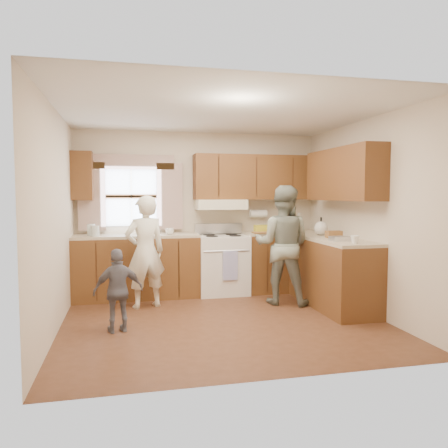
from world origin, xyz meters
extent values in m
plane|color=#4A2917|center=(0.00, 0.00, 0.00)|extent=(3.80, 3.80, 0.00)
plane|color=white|center=(0.00, 0.00, 2.50)|extent=(3.80, 3.80, 0.00)
plane|color=beige|center=(0.00, 1.75, 1.25)|extent=(3.80, 0.00, 3.80)
plane|color=beige|center=(0.00, -1.75, 1.25)|extent=(3.80, 0.00, 3.80)
plane|color=beige|center=(-1.90, 0.00, 1.25)|extent=(0.00, 3.50, 3.50)
plane|color=beige|center=(1.90, 0.00, 1.25)|extent=(0.00, 3.50, 3.50)
cube|color=#45220E|center=(-0.99, 1.45, 0.45)|extent=(1.82, 0.60, 0.90)
cube|color=#45220E|center=(1.29, 1.45, 0.45)|extent=(1.22, 0.60, 0.90)
cube|color=#3C220D|center=(1.60, 0.32, 0.45)|extent=(0.60, 1.65, 0.90)
cube|color=#BCB08D|center=(-0.99, 1.45, 0.92)|extent=(1.82, 0.60, 0.04)
cube|color=#BCB08D|center=(1.29, 1.45, 0.92)|extent=(1.22, 0.60, 0.04)
cube|color=#BCB08D|center=(1.60, 0.32, 0.92)|extent=(0.60, 1.65, 0.04)
cube|color=#45220E|center=(0.90, 1.58, 1.80)|extent=(2.00, 0.33, 0.70)
cube|color=#3C220D|center=(-1.75, 1.58, 1.80)|extent=(0.30, 0.33, 0.70)
cube|color=#3C220D|center=(1.73, 0.32, 1.80)|extent=(0.33, 1.65, 0.70)
cube|color=beige|center=(0.30, 1.52, 1.38)|extent=(0.76, 0.45, 0.15)
cube|color=silver|center=(-1.05, 1.73, 1.50)|extent=(0.90, 0.03, 0.90)
cube|color=#ECA445|center=(-1.63, 1.68, 1.50)|extent=(0.40, 0.05, 1.02)
cube|color=#ECA445|center=(-0.47, 1.68, 1.50)|extent=(0.40, 0.05, 1.02)
cube|color=#ECA445|center=(-1.05, 1.68, 2.02)|extent=(1.30, 0.05, 0.22)
cylinder|color=white|center=(0.95, 1.65, 1.22)|extent=(0.27, 0.12, 0.12)
imported|color=silver|center=(-0.51, 1.34, 0.99)|extent=(0.15, 0.15, 0.10)
imported|color=silver|center=(1.59, 1.53, 1.08)|extent=(0.15, 0.15, 0.28)
imported|color=silver|center=(1.17, 1.23, 0.97)|extent=(0.23, 0.23, 0.06)
imported|color=silver|center=(1.56, -0.32, 0.99)|extent=(0.11, 0.11, 0.10)
cylinder|color=silver|center=(-1.63, 1.41, 1.02)|extent=(0.11, 0.11, 0.17)
cylinder|color=silver|center=(-1.56, 1.32, 1.01)|extent=(0.11, 0.11, 0.15)
cube|color=olive|center=(0.86, 1.23, 0.95)|extent=(0.24, 0.18, 0.02)
cube|color=gold|center=(0.91, 1.37, 1.00)|extent=(0.21, 0.15, 0.11)
cylinder|color=silver|center=(1.25, 1.37, 1.06)|extent=(0.15, 0.15, 0.24)
cylinder|color=silver|center=(1.48, 1.41, 1.04)|extent=(0.12, 0.12, 0.20)
sphere|color=silver|center=(1.62, 0.74, 1.04)|extent=(0.20, 0.20, 0.20)
cube|color=olive|center=(1.63, 0.36, 0.99)|extent=(0.21, 0.11, 0.10)
cube|color=silver|center=(1.53, -0.02, 0.97)|extent=(0.25, 0.18, 0.06)
cube|color=silver|center=(0.30, 1.43, 0.45)|extent=(0.76, 0.64, 0.90)
cube|color=#B7B7BC|center=(0.30, 1.69, 0.99)|extent=(0.76, 0.10, 0.16)
cylinder|color=#B7B7BC|center=(0.30, 1.11, 0.70)|extent=(0.68, 0.03, 0.03)
cube|color=#4C4EB2|center=(0.35, 1.09, 0.48)|extent=(0.22, 0.02, 0.42)
cylinder|color=black|center=(0.12, 1.55, 0.91)|extent=(0.18, 0.18, 0.01)
cylinder|color=black|center=(0.48, 1.55, 0.91)|extent=(0.18, 0.18, 0.01)
cylinder|color=black|center=(0.12, 1.30, 0.91)|extent=(0.18, 0.18, 0.01)
cylinder|color=black|center=(0.48, 1.30, 0.91)|extent=(0.18, 0.18, 0.01)
imported|color=white|center=(-0.89, 0.85, 0.76)|extent=(0.63, 0.50, 1.52)
imported|color=#253E2A|center=(1.00, 0.65, 0.83)|extent=(1.00, 0.93, 1.66)
imported|color=slate|center=(-1.23, -0.17, 0.47)|extent=(0.58, 0.33, 0.93)
camera|label=1|loc=(-1.14, -5.09, 1.54)|focal=35.00mm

